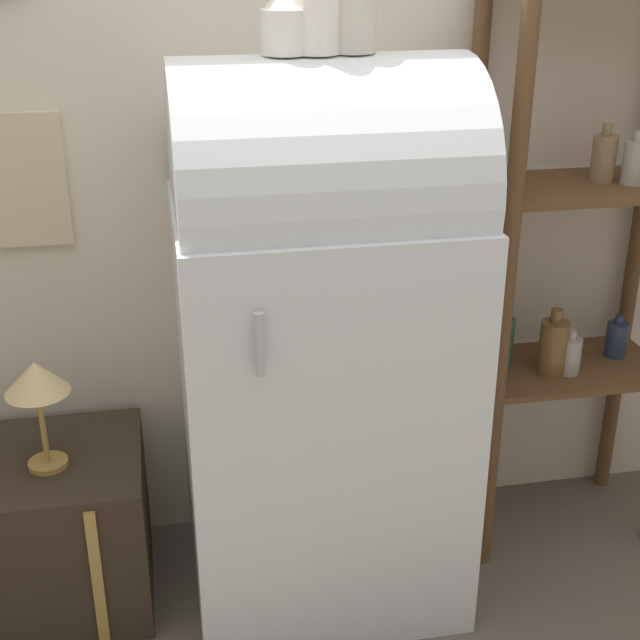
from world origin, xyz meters
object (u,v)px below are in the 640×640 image
Objects in this scene: suitcase_trunk at (42,530)px; vase_right at (352,8)px; vase_left at (284,22)px; desk_lamp at (37,384)px; refrigerator at (321,337)px.

vase_right is at bearing -3.03° from suitcase_trunk.
vase_left is 0.50× the size of desk_lamp.
vase_right is 0.69× the size of desk_lamp.
suitcase_trunk is at bearing 141.87° from desk_lamp.
refrigerator is at bearing -176.89° from vase_right.
vase_right reaches higher than vase_left.
desk_lamp is at bearing 179.08° from refrigerator.
refrigerator is at bearing -0.92° from desk_lamp.
vase_left reaches higher than desk_lamp.
vase_right reaches higher than suitcase_trunk.
vase_left reaches higher than suitcase_trunk.
refrigerator reaches higher than desk_lamp.
vase_left is at bearing -176.21° from vase_right.
vase_right is (0.17, 0.01, 0.03)m from vase_left.
refrigerator is 1.01m from suitcase_trunk.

